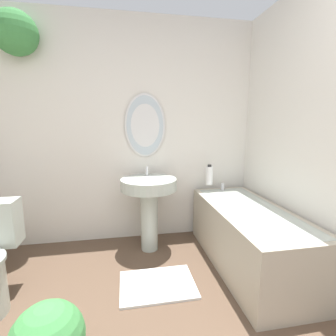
% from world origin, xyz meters
% --- Properties ---
extents(wall_back, '(2.81, 0.39, 2.40)m').
position_xyz_m(wall_back, '(-0.13, 2.33, 1.32)').
color(wall_back, silver).
rests_on(wall_back, ground_plane).
extents(wall_right, '(0.06, 2.44, 2.40)m').
position_xyz_m(wall_right, '(1.38, 1.16, 1.20)').
color(wall_right, silver).
rests_on(wall_right, ground_plane).
extents(pedestal_sink, '(0.56, 0.56, 0.85)m').
position_xyz_m(pedestal_sink, '(0.16, 2.00, 0.56)').
color(pedestal_sink, '#B2BCB2').
rests_on(pedestal_sink, ground_plane).
extents(bathtub, '(0.62, 1.43, 0.63)m').
position_xyz_m(bathtub, '(1.02, 1.56, 0.29)').
color(bathtub, '#B2A893').
rests_on(bathtub, ground_plane).
extents(shampoo_bottle, '(0.08, 0.08, 0.22)m').
position_xyz_m(shampoo_bottle, '(0.85, 2.16, 0.73)').
color(shampoo_bottle, white).
rests_on(shampoo_bottle, bathtub).
extents(bath_mat, '(0.60, 0.43, 0.02)m').
position_xyz_m(bath_mat, '(0.16, 1.40, 0.01)').
color(bath_mat, silver).
rests_on(bath_mat, ground_plane).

